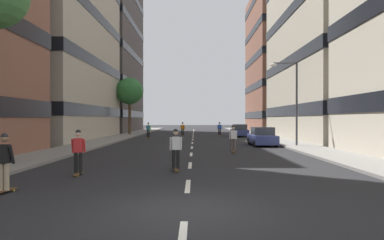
% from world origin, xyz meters
% --- Properties ---
extents(ground_plane, '(168.33, 168.33, 0.00)m').
position_xyz_m(ground_plane, '(0.00, 28.05, 0.00)').
color(ground_plane, black).
extents(sidewalk_left, '(3.00, 77.15, 0.14)m').
position_xyz_m(sidewalk_left, '(-8.45, 31.56, 0.07)').
color(sidewalk_left, gray).
rests_on(sidewalk_left, ground_plane).
extents(sidewalk_right, '(3.00, 77.15, 0.14)m').
position_xyz_m(sidewalk_right, '(8.45, 31.56, 0.07)').
color(sidewalk_right, gray).
rests_on(sidewalk_right, ground_plane).
extents(lane_markings, '(0.16, 67.20, 0.01)m').
position_xyz_m(lane_markings, '(0.00, 30.50, 0.00)').
color(lane_markings, silver).
rests_on(lane_markings, ground_plane).
extents(building_left_mid, '(15.69, 20.00, 25.00)m').
position_xyz_m(building_left_mid, '(-17.73, 28.15, 12.59)').
color(building_left_mid, '#B2A893').
rests_on(building_left_mid, ground_plane).
extents(building_left_far, '(15.69, 19.51, 29.74)m').
position_xyz_m(building_left_far, '(-17.73, 49.66, 14.96)').
color(building_left_far, '#4C4744').
rests_on(building_left_far, ground_plane).
extents(building_right_mid, '(15.69, 20.69, 20.32)m').
position_xyz_m(building_right_mid, '(17.73, 28.15, 10.25)').
color(building_right_mid, '#B2A893').
rests_on(building_right_mid, ground_plane).
extents(building_right_far, '(15.69, 16.86, 23.35)m').
position_xyz_m(building_right_far, '(17.73, 49.66, 11.76)').
color(building_right_far, brown).
rests_on(building_right_far, ground_plane).
extents(parked_car_near, '(1.82, 4.40, 1.52)m').
position_xyz_m(parked_car_near, '(5.75, 19.99, 0.70)').
color(parked_car_near, navy).
rests_on(parked_car_near, ground_plane).
extents(parked_car_mid, '(1.82, 4.40, 1.52)m').
position_xyz_m(parked_car_mid, '(5.75, 34.39, 0.70)').
color(parked_car_mid, navy).
rests_on(parked_car_mid, ground_plane).
extents(street_tree_mid, '(3.57, 3.57, 7.55)m').
position_xyz_m(street_tree_mid, '(-8.45, 37.38, 5.86)').
color(street_tree_mid, '#4C3823').
rests_on(street_tree_mid, sidewalk_left).
extents(streetlamp_right, '(2.13, 0.30, 6.50)m').
position_xyz_m(streetlamp_right, '(7.78, 18.55, 4.14)').
color(streetlamp_right, '#3F3F44').
rests_on(streetlamp_right, sidewalk_right).
extents(skater_0, '(0.56, 0.92, 1.78)m').
position_xyz_m(skater_0, '(-5.39, 1.82, 0.98)').
color(skater_0, brown).
rests_on(skater_0, ground_plane).
extents(skater_1, '(0.54, 0.91, 1.78)m').
position_xyz_m(skater_1, '(2.72, 14.10, 0.98)').
color(skater_1, brown).
rests_on(skater_1, ground_plane).
extents(skater_2, '(0.56, 0.92, 1.78)m').
position_xyz_m(skater_2, '(-1.32, 35.03, 0.98)').
color(skater_2, brown).
rests_on(skater_2, ground_plane).
extents(skater_3, '(0.56, 0.92, 1.78)m').
position_xyz_m(skater_3, '(-0.57, 6.24, 0.98)').
color(skater_3, brown).
rests_on(skater_3, ground_plane).
extents(skater_4, '(0.57, 0.92, 1.78)m').
position_xyz_m(skater_4, '(-5.15, 31.32, 1.02)').
color(skater_4, brown).
rests_on(skater_4, ground_plane).
extents(skater_5, '(0.55, 0.92, 1.78)m').
position_xyz_m(skater_5, '(-4.31, 5.09, 0.98)').
color(skater_5, brown).
rests_on(skater_5, ground_plane).
extents(skater_6, '(0.55, 0.91, 1.78)m').
position_xyz_m(skater_6, '(3.43, 36.38, 0.98)').
color(skater_6, brown).
rests_on(skater_6, ground_plane).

